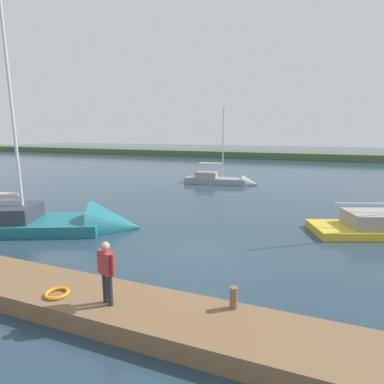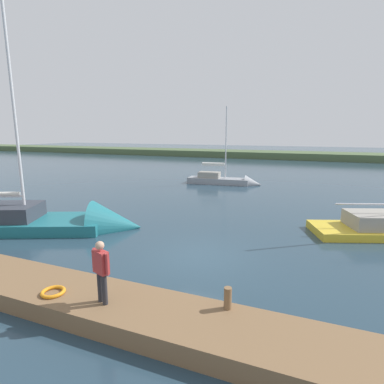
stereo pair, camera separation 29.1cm
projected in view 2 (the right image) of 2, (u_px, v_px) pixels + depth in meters
The scene contains 8 objects.
ground_plane at pixel (200, 256), 12.38m from camera, with size 200.00×200.00×0.00m, color #263D4C.
far_shoreline at pixel (292, 158), 57.21m from camera, with size 180.00×8.00×2.40m, color #4C603D.
dock_pier at pixel (137, 314), 8.03m from camera, with size 22.38×2.00×0.53m, color brown.
mooring_post_far at pixel (228, 298), 7.75m from camera, with size 0.20×0.20×0.57m, color brown.
life_ring_buoy at pixel (53, 292), 8.51m from camera, with size 0.66×0.66×0.10m, color orange.
sailboat_near_dock at pixel (55, 225), 15.78m from camera, with size 11.07×6.90×12.19m.
sailboat_inner_slip at pixel (227, 182), 29.33m from camera, with size 7.11×2.29×7.96m.
person_on_dock at pixel (101, 268), 7.87m from camera, with size 0.62×0.36×1.70m.
Camera 2 is at (-4.04, 10.92, 4.96)m, focal length 28.70 mm.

